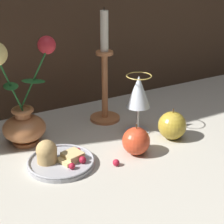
# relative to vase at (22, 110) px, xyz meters

# --- Properties ---
(ground_plane) EXTENTS (2.40, 2.40, 0.00)m
(ground_plane) POSITION_rel_vase_xyz_m (0.22, -0.11, -0.10)
(ground_plane) COLOR #B7B2A3
(ground_plane) RESTS_ON ground
(vase) EXTENTS (0.20, 0.12, 0.30)m
(vase) POSITION_rel_vase_xyz_m (0.00, 0.00, 0.00)
(vase) COLOR #B77042
(vase) RESTS_ON ground_plane
(plate_with_pastries) EXTENTS (0.18, 0.18, 0.07)m
(plate_with_pastries) POSITION_rel_vase_xyz_m (0.04, -0.16, -0.08)
(plate_with_pastries) COLOR #A3A3A8
(plate_with_pastries) RESTS_ON ground_plane
(wine_glass) EXTENTS (0.08, 0.08, 0.18)m
(wine_glass) POSITION_rel_vase_xyz_m (0.33, -0.10, 0.02)
(wine_glass) COLOR silver
(wine_glass) RESTS_ON ground_plane
(candlestick) EXTENTS (0.10, 0.10, 0.36)m
(candlestick) POSITION_rel_vase_xyz_m (0.28, 0.03, 0.03)
(candlestick) COLOR #B77042
(candlestick) RESTS_ON ground_plane
(apple_beside_vase) EXTENTS (0.08, 0.08, 0.09)m
(apple_beside_vase) POSITION_rel_vase_xyz_m (0.25, -0.21, -0.06)
(apple_beside_vase) COLOR #D14223
(apple_beside_vase) RESTS_ON ground_plane
(apple_near_glass) EXTENTS (0.08, 0.08, 0.10)m
(apple_near_glass) POSITION_rel_vase_xyz_m (0.39, -0.19, -0.06)
(apple_near_glass) COLOR #B2932D
(apple_near_glass) RESTS_ON ground_plane
(berry_near_plate) EXTENTS (0.02, 0.02, 0.02)m
(berry_near_plate) POSITION_rel_vase_xyz_m (0.29, -0.16, -0.09)
(berry_near_plate) COLOR #AD192D
(berry_near_plate) RESTS_ON ground_plane
(berry_front_center) EXTENTS (0.02, 0.02, 0.02)m
(berry_front_center) POSITION_rel_vase_xyz_m (0.17, -0.24, -0.09)
(berry_front_center) COLOR #AD192D
(berry_front_center) RESTS_ON ground_plane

